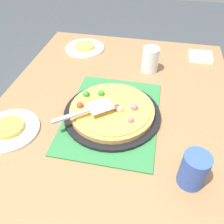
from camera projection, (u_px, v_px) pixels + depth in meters
name	position (u px, v px, depth m)	size (l,w,h in m)	color
ground_plane	(112.00, 204.00, 1.45)	(8.00, 8.00, 0.00)	#3D4247
dining_table	(112.00, 134.00, 1.01)	(1.40, 1.00, 0.75)	olive
placemat	(112.00, 115.00, 0.94)	(0.48, 0.36, 0.01)	#2D753D
pizza_pan	(112.00, 113.00, 0.93)	(0.38, 0.38, 0.01)	black
pizza	(112.00, 109.00, 0.92)	(0.33, 0.33, 0.05)	tan
plate_near_left	(10.00, 130.00, 0.88)	(0.22, 0.22, 0.01)	white
plate_far_right	(85.00, 48.00, 1.34)	(0.22, 0.22, 0.01)	white
served_slice_left	(9.00, 127.00, 0.87)	(0.11, 0.11, 0.02)	gold
served_slice_right	(85.00, 46.00, 1.33)	(0.11, 0.11, 0.02)	#EAB747
cup_near	(150.00, 60.00, 1.14)	(0.08, 0.08, 0.12)	white
cup_far	(194.00, 170.00, 0.68)	(0.08, 0.08, 0.12)	#3351AD
pizza_server	(88.00, 110.00, 0.86)	(0.18, 0.21, 0.01)	silver
napkin_stack	(201.00, 56.00, 1.27)	(0.12, 0.12, 0.02)	white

